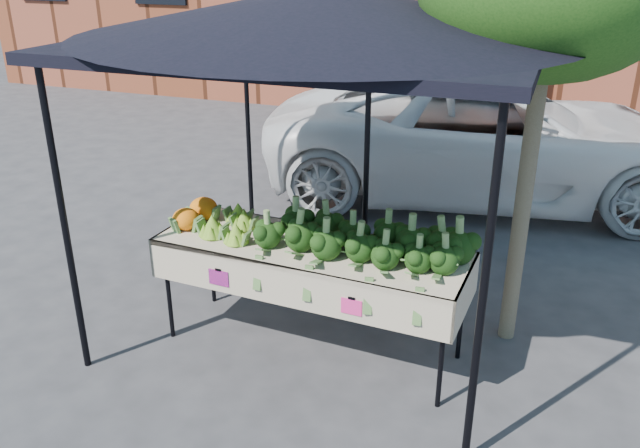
% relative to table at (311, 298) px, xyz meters
% --- Properties ---
extents(ground, '(90.00, 90.00, 0.00)m').
position_rel_table_xyz_m(ground, '(0.15, -0.14, -0.45)').
color(ground, '#303033').
extents(table, '(2.44, 0.93, 0.90)m').
position_rel_table_xyz_m(table, '(0.00, 0.00, 0.00)').
color(table, '#C4B592').
rests_on(table, ground).
extents(canopy, '(3.16, 3.16, 2.74)m').
position_rel_table_xyz_m(canopy, '(-0.08, 0.61, 0.92)').
color(canopy, black).
rests_on(canopy, ground).
extents(broccoli_heap, '(1.63, 0.60, 0.30)m').
position_rel_table_xyz_m(broccoli_heap, '(0.39, 0.03, 0.60)').
color(broccoli_heap, black).
rests_on(broccoli_heap, table).
extents(romanesco_cluster, '(0.46, 0.60, 0.23)m').
position_rel_table_xyz_m(romanesco_cluster, '(-0.66, 0.04, 0.56)').
color(romanesco_cluster, '#93B335').
rests_on(romanesco_cluster, table).
extents(cauliflower_pair, '(0.26, 0.46, 0.21)m').
position_rel_table_xyz_m(cauliflower_pair, '(-1.03, 0.07, 0.55)').
color(cauliflower_pair, orange).
rests_on(cauliflower_pair, table).
extents(street_tree, '(1.87, 1.87, 3.69)m').
position_rel_table_xyz_m(street_tree, '(1.46, 0.73, 1.40)').
color(street_tree, '#1E4C14').
rests_on(street_tree, ground).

